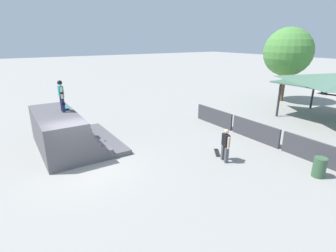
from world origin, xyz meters
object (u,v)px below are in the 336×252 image
Objects in this scene: tree_beside_pavilion at (288,52)px; trash_bin at (319,167)px; bystander_walking at (226,144)px; skateboard_on_ground at (217,152)px; skateboard_on_deck at (66,108)px; skater_on_deck at (61,94)px.

tree_beside_pavilion is 15.25m from trash_bin.
bystander_walking is 15.31m from tree_beside_pavilion.
tree_beside_pavilion is at bearing -31.66° from skateboard_on_ground.
skateboard_on_deck is at bearing 82.53° from skateboard_on_ground.
bystander_walking is at bearing -164.83° from skateboard_on_ground.
bystander_walking is (5.83, 5.82, -1.97)m from skater_on_deck.
skateboard_on_deck is at bearing -89.83° from tree_beside_pavilion.
tree_beside_pavilion reaches higher than trash_bin.
skateboard_on_ground is (4.98, 6.13, -2.80)m from skater_on_deck.
bystander_walking is at bearing 47.14° from skater_on_deck.
bystander_walking is 1.23m from skateboard_on_ground.
skater_on_deck is at bearing 61.97° from bystander_walking.
skater_on_deck is 19.35m from tree_beside_pavilion.
trash_bin is at bearing -118.56° from skateboard_on_ground.
skater_on_deck is 8.38m from skateboard_on_ground.
bystander_walking is at bearing -144.46° from trash_bin.
skateboard_on_deck is 0.91× the size of trash_bin.
skater_on_deck is at bearing -88.34° from tree_beside_pavilion.
bystander_walking is 2.05× the size of skateboard_on_ground.
tree_beside_pavilion reaches higher than skateboard_on_deck.
skateboard_on_ground is at bearing 48.50° from skateboard_on_deck.
tree_beside_pavilion is at bearing 130.53° from trash_bin.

